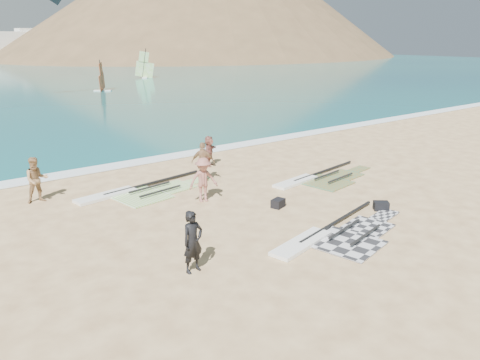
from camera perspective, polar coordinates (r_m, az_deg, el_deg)
ground at (r=15.39m, az=8.31°, el=-7.22°), size 300.00×300.00×0.00m
surf_line at (r=25.01m, az=-12.24°, el=2.08°), size 300.00×1.20×0.04m
headland_main at (r=169.14m, az=-3.42°, el=14.81°), size 143.00×143.00×45.00m
headland_minor at (r=198.48m, az=3.55°, el=15.12°), size 70.00×70.00×28.00m
rig_grey at (r=15.71m, az=11.51°, el=-6.67°), size 6.24×3.11×0.20m
rig_green at (r=20.11m, az=-12.21°, el=-1.41°), size 6.27×2.82×0.20m
rig_orange at (r=21.78m, az=9.68°, el=0.16°), size 5.97×2.72×0.20m
gear_bag_near at (r=18.03m, az=4.66°, el=-2.84°), size 0.61×0.52×0.33m
gear_bag_far at (r=18.49m, az=16.82°, el=-3.03°), size 0.67×0.64×0.33m
person_wetsuit at (r=12.99m, az=-5.77°, el=-7.51°), size 0.69×0.50×1.78m
beachgoer_left at (r=20.01m, az=-23.54°, el=0.02°), size 0.94×0.76×1.82m
beachgoer_mid at (r=18.46m, az=-4.49°, el=0.03°), size 1.29×0.94×1.79m
beachgoer_back at (r=21.07m, az=-4.52°, el=2.19°), size 1.08×1.03×1.80m
beachgoer_right at (r=23.71m, az=-3.78°, el=3.55°), size 1.35×1.32×1.55m
windsurfer_centre at (r=60.30m, az=-16.49°, el=11.43°), size 2.03×2.08×3.79m
windsurfer_right at (r=78.53m, az=-11.56°, el=13.04°), size 2.75×2.60×4.69m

